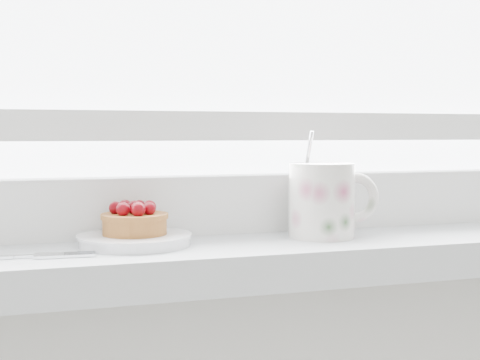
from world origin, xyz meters
name	(u,v)px	position (x,y,z in m)	size (l,w,h in m)	color
saucer	(135,240)	(-0.08, 1.90, 0.95)	(0.12, 0.12, 0.01)	white
raspberry_tart	(135,220)	(-0.08, 1.90, 0.97)	(0.07, 0.07, 0.04)	brown
floral_mug	(324,199)	(0.14, 1.89, 0.99)	(0.11, 0.08, 0.12)	silver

